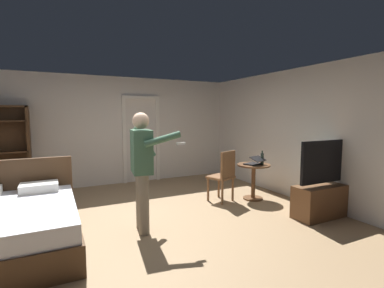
{
  "coord_description": "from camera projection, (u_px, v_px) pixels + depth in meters",
  "views": [
    {
      "loc": [
        -1.35,
        -3.99,
        1.67
      ],
      "look_at": [
        0.75,
        0.24,
        1.18
      ],
      "focal_mm": 26.34,
      "sensor_mm": 36.0,
      "label": 1
    }
  ],
  "objects": [
    {
      "name": "ground_plane",
      "position": [
        155.0,
        224.0,
        4.32
      ],
      "size": [
        6.45,
        6.45,
        0.0
      ],
      "primitive_type": "plane",
      "color": "#997A56"
    },
    {
      "name": "wall_back",
      "position": [
        115.0,
        131.0,
        6.77
      ],
      "size": [
        6.1,
        0.12,
        2.57
      ],
      "primitive_type": "cube",
      "color": "silver",
      "rests_on": "ground_plane"
    },
    {
      "name": "wall_right",
      "position": [
        299.0,
        135.0,
        5.51
      ],
      "size": [
        0.12,
        5.91,
        2.57
      ],
      "primitive_type": "cube",
      "color": "silver",
      "rests_on": "ground_plane"
    },
    {
      "name": "doorway_frame",
      "position": [
        141.0,
        133.0,
        6.98
      ],
      "size": [
        0.93,
        0.08,
        2.13
      ],
      "color": "white",
      "rests_on": "ground_plane"
    },
    {
      "name": "bed",
      "position": [
        5.0,
        228.0,
        3.42
      ],
      "size": [
        1.63,
        1.92,
        1.02
      ],
      "color": "#4C331E",
      "rests_on": "ground_plane"
    },
    {
      "name": "bookshelf",
      "position": [
        8.0,
        148.0,
        5.64
      ],
      "size": [
        0.82,
        0.32,
        1.86
      ],
      "color": "#4C331E",
      "rests_on": "ground_plane"
    },
    {
      "name": "tv_flatscreen",
      "position": [
        325.0,
        194.0,
        4.63
      ],
      "size": [
        1.18,
        0.4,
        1.26
      ],
      "color": "brown",
      "rests_on": "ground_plane"
    },
    {
      "name": "side_table",
      "position": [
        253.0,
        176.0,
        5.56
      ],
      "size": [
        0.64,
        0.64,
        0.7
      ],
      "color": "brown",
      "rests_on": "ground_plane"
    },
    {
      "name": "laptop",
      "position": [
        254.0,
        162.0,
        5.48
      ],
      "size": [
        0.41,
        0.41,
        0.17
      ],
      "color": "black",
      "rests_on": "side_table"
    },
    {
      "name": "bottle_on_table",
      "position": [
        262.0,
        159.0,
        5.51
      ],
      "size": [
        0.06,
        0.06,
        0.27
      ],
      "color": "#2B3830",
      "rests_on": "side_table"
    },
    {
      "name": "wooden_chair",
      "position": [
        224.0,
        174.0,
        5.38
      ],
      "size": [
        0.54,
        0.54,
        0.99
      ],
      "color": "brown",
      "rests_on": "ground_plane"
    },
    {
      "name": "person_blue_shirt",
      "position": [
        142.0,
        163.0,
        3.98
      ],
      "size": [
        0.68,
        0.68,
        1.7
      ],
      "color": "gray",
      "rests_on": "ground_plane"
    },
    {
      "name": "suitcase_dark",
      "position": [
        41.0,
        197.0,
        5.2
      ],
      "size": [
        0.53,
        0.41,
        0.33
      ],
      "primitive_type": "cube",
      "rotation": [
        0.0,
        0.0,
        0.07
      ],
      "color": "black",
      "rests_on": "ground_plane"
    }
  ]
}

